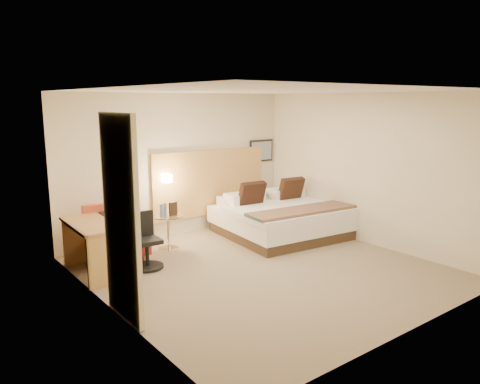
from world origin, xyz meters
TOP-DOWN VIEW (x-y plane):
  - floor at (0.00, 0.00)m, footprint 4.80×5.00m
  - ceiling at (0.00, 0.00)m, footprint 4.80×5.00m
  - wall_back at (0.00, 2.51)m, footprint 4.80×0.02m
  - wall_front at (0.00, -2.51)m, footprint 4.80×0.02m
  - wall_left at (-2.41, 0.00)m, footprint 0.02×5.00m
  - wall_right at (2.41, 0.00)m, footprint 0.02×5.00m
  - headboard_panel at (0.70, 2.47)m, footprint 2.60×0.04m
  - art_frame at (2.02, 2.48)m, footprint 0.62×0.03m
  - art_canvas at (2.02, 2.46)m, footprint 0.54×0.01m
  - lamp_arm at (-0.35, 2.42)m, footprint 0.02×0.12m
  - lamp_shade at (-0.35, 2.36)m, footprint 0.15×0.15m
  - curtain at (-2.36, -0.25)m, footprint 0.06×0.90m
  - bottle_a at (-0.76, 1.81)m, footprint 0.07×0.07m
  - bottle_b at (-0.68, 1.85)m, footprint 0.07×0.07m
  - menu_folder at (-0.57, 1.75)m, footprint 0.14×0.06m
  - bed at (1.49, 1.26)m, footprint 2.33×2.29m
  - lounge_chair at (-1.60, 1.85)m, footprint 0.87×0.76m
  - side_table at (-0.66, 1.78)m, footprint 0.54×0.54m
  - desk at (-2.11, 1.42)m, footprint 0.62×1.28m
  - desk_chair at (-1.39, 1.18)m, footprint 0.52×0.52m

SIDE VIEW (x-z plane):
  - floor at x=0.00m, z-range -0.02..0.00m
  - side_table at x=-0.66m, z-range 0.03..0.64m
  - bed at x=1.49m, z-range -0.18..0.87m
  - desk_chair at x=-1.39m, z-range -0.08..0.79m
  - lounge_chair at x=-1.60m, z-range -0.09..0.81m
  - desk at x=-2.11m, z-range 0.23..1.01m
  - bottle_a at x=-0.76m, z-range 0.60..0.82m
  - bottle_b at x=-0.68m, z-range 0.60..0.82m
  - menu_folder at x=-0.57m, z-range 0.60..0.84m
  - headboard_panel at x=0.70m, z-range 0.30..1.60m
  - lamp_arm at x=-0.35m, z-range 1.14..1.16m
  - lamp_shade at x=-0.35m, z-range 1.07..1.22m
  - curtain at x=-2.36m, z-range 0.01..2.43m
  - wall_back at x=0.00m, z-range 0.00..2.70m
  - wall_front at x=0.00m, z-range 0.00..2.70m
  - wall_left at x=-2.41m, z-range 0.00..2.70m
  - wall_right at x=2.41m, z-range 0.00..2.70m
  - art_frame at x=2.02m, z-range 1.27..1.73m
  - art_canvas at x=2.02m, z-range 1.30..1.70m
  - ceiling at x=0.00m, z-range 2.70..2.72m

